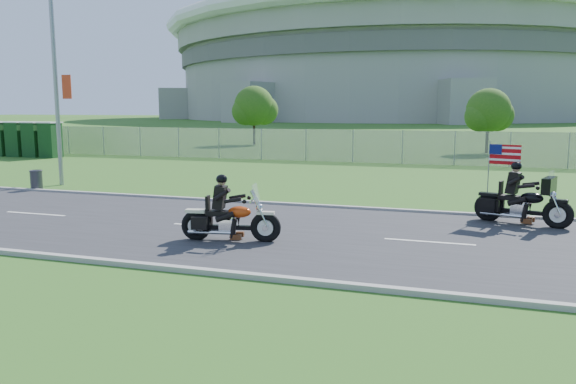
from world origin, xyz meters
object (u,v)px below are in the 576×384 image
(porta_toilet_b, at_px, (34,140))
(trash_can, at_px, (36,181))
(motorcycle_follow, at_px, (522,204))
(motorcycle_lead, at_px, (229,221))
(porta_toilet_a, at_px, (51,140))
(streetlight, at_px, (58,53))
(porta_toilet_c, at_px, (17,140))
(porta_toilet_d, at_px, (1,139))

(porta_toilet_b, xyz_separation_m, trash_can, (11.60, -12.70, -0.75))
(motorcycle_follow, bearing_deg, trash_can, -166.26)
(porta_toilet_b, distance_m, motorcycle_lead, 29.14)
(porta_toilet_b, relative_size, motorcycle_follow, 0.87)
(porta_toilet_a, height_order, trash_can, porta_toilet_a)
(motorcycle_follow, bearing_deg, porta_toilet_b, 172.55)
(streetlight, height_order, motorcycle_lead, streetlight)
(streetlight, bearing_deg, porta_toilet_b, 136.65)
(motorcycle_lead, bearing_deg, porta_toilet_b, 130.10)
(streetlight, relative_size, porta_toilet_a, 4.35)
(motorcycle_lead, bearing_deg, motorcycle_follow, 20.99)
(porta_toilet_a, relative_size, porta_toilet_c, 1.00)
(streetlight, xyz_separation_m, trash_can, (0.18, -1.92, -5.24))
(trash_can, bearing_deg, streetlight, 95.29)
(motorcycle_follow, bearing_deg, porta_toilet_a, 171.47)
(porta_toilet_b, distance_m, porta_toilet_d, 2.80)
(streetlight, xyz_separation_m, porta_toilet_b, (-11.42, 10.78, -4.49))
(motorcycle_follow, bearing_deg, motorcycle_lead, -130.50)
(porta_toilet_d, xyz_separation_m, motorcycle_follow, (32.53, -13.95, -0.53))
(porta_toilet_b, bearing_deg, motorcycle_follow, -25.13)
(streetlight, height_order, porta_toilet_b, streetlight)
(motorcycle_lead, height_order, motorcycle_follow, motorcycle_follow)
(porta_toilet_a, height_order, porta_toilet_d, same)
(porta_toilet_b, bearing_deg, porta_toilet_c, 180.00)
(trash_can, bearing_deg, motorcycle_follow, -3.94)
(streetlight, relative_size, porta_toilet_c, 4.35)
(porta_toilet_d, relative_size, motorcycle_lead, 0.91)
(streetlight, xyz_separation_m, porta_toilet_d, (-14.22, 10.78, -4.49))
(porta_toilet_d, distance_m, trash_can, 19.21)
(streetlight, bearing_deg, trash_can, -84.71)
(porta_toilet_d, relative_size, motorcycle_follow, 0.87)
(motorcycle_follow, xyz_separation_m, trash_can, (-18.14, 1.25, -0.22))
(porta_toilet_b, height_order, porta_toilet_c, same)
(streetlight, distance_m, trash_can, 5.58)
(motorcycle_lead, bearing_deg, porta_toilet_c, 131.77)
(motorcycle_lead, distance_m, motorcycle_follow, 8.38)
(motorcycle_lead, height_order, trash_can, motorcycle_lead)
(streetlight, height_order, trash_can, streetlight)
(streetlight, xyz_separation_m, porta_toilet_c, (-12.82, 10.78, -4.49))
(porta_toilet_d, height_order, motorcycle_lead, porta_toilet_d)
(streetlight, xyz_separation_m, motorcycle_lead, (11.20, -7.59, -5.10))
(porta_toilet_c, height_order, trash_can, porta_toilet_c)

